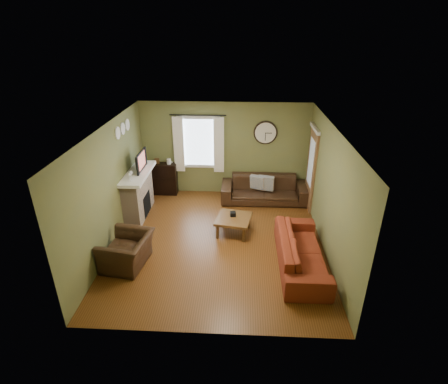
{
  "coord_description": "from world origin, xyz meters",
  "views": [
    {
      "loc": [
        0.46,
        -6.59,
        4.42
      ],
      "look_at": [
        0.1,
        0.4,
        1.05
      ],
      "focal_mm": 28.0,
      "sensor_mm": 36.0,
      "label": 1
    }
  ],
  "objects_px": {
    "sofa_red": "(301,251)",
    "coffee_table": "(233,225)",
    "bookshelf": "(164,179)",
    "sofa_brown": "(264,189)",
    "armchair": "(127,251)"
  },
  "relations": [
    {
      "from": "bookshelf",
      "to": "sofa_brown",
      "type": "relative_size",
      "value": 0.39
    },
    {
      "from": "sofa_brown",
      "to": "bookshelf",
      "type": "bearing_deg",
      "value": 173.8
    },
    {
      "from": "bookshelf",
      "to": "coffee_table",
      "type": "xyz_separation_m",
      "value": [
        2.05,
        -2.03,
        -0.25
      ]
    },
    {
      "from": "bookshelf",
      "to": "coffee_table",
      "type": "relative_size",
      "value": 1.18
    },
    {
      "from": "sofa_red",
      "to": "coffee_table",
      "type": "height_order",
      "value": "sofa_red"
    },
    {
      "from": "sofa_brown",
      "to": "sofa_red",
      "type": "bearing_deg",
      "value": -78.33
    },
    {
      "from": "bookshelf",
      "to": "armchair",
      "type": "relative_size",
      "value": 0.91
    },
    {
      "from": "bookshelf",
      "to": "sofa_red",
      "type": "xyz_separation_m",
      "value": [
        3.44,
        -3.17,
        -0.13
      ]
    },
    {
      "from": "sofa_brown",
      "to": "coffee_table",
      "type": "relative_size",
      "value": 3.05
    },
    {
      "from": "sofa_brown",
      "to": "coffee_table",
      "type": "distance_m",
      "value": 1.9
    },
    {
      "from": "sofa_red",
      "to": "coffee_table",
      "type": "relative_size",
      "value": 2.93
    },
    {
      "from": "bookshelf",
      "to": "sofa_brown",
      "type": "bearing_deg",
      "value": -6.2
    },
    {
      "from": "coffee_table",
      "to": "bookshelf",
      "type": "bearing_deg",
      "value": 135.27
    },
    {
      "from": "bookshelf",
      "to": "coffee_table",
      "type": "height_order",
      "value": "bookshelf"
    },
    {
      "from": "armchair",
      "to": "coffee_table",
      "type": "xyz_separation_m",
      "value": [
        2.1,
        1.3,
        -0.12
      ]
    }
  ]
}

